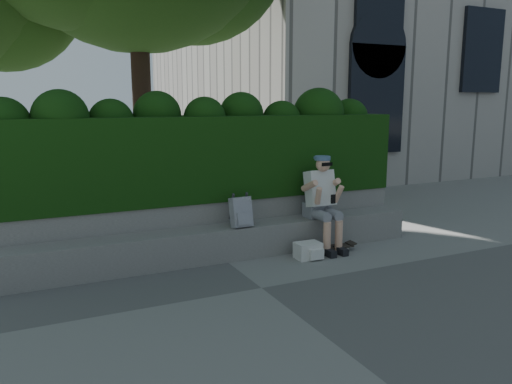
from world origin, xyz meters
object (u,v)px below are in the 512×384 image
backpack_plaid (241,212)px  backpack_ground (308,250)px  person (322,199)px  skateboard (328,248)px

backpack_plaid → backpack_ground: backpack_plaid is taller
person → backpack_ground: 0.83m
backpack_plaid → backpack_ground: bearing=-29.3°
person → backpack_ground: bearing=-142.2°
skateboard → backpack_ground: (-0.42, -0.12, 0.05)m
backpack_plaid → backpack_ground: size_ratio=1.18×
skateboard → backpack_ground: backpack_ground is taller
person → skateboard: size_ratio=1.80×
backpack_ground → skateboard: bearing=17.1°
person → backpack_ground: size_ratio=3.95×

